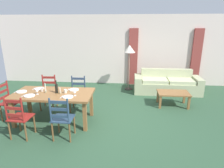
# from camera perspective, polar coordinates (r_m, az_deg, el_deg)

# --- Properties ---
(ground_plane) EXTENTS (9.60, 9.60, 0.02)m
(ground_plane) POSITION_cam_1_polar(r_m,az_deg,el_deg) (4.87, -0.63, -11.02)
(ground_plane) COLOR #2D4E35
(wall_far) EXTENTS (9.60, 0.16, 2.70)m
(wall_far) POSITION_cam_1_polar(r_m,az_deg,el_deg) (7.64, 1.70, 10.14)
(wall_far) COLOR beige
(wall_far) RESTS_ON ground_plane
(curtain_panel_left) EXTENTS (0.35, 0.08, 2.20)m
(curtain_panel_left) POSITION_cam_1_polar(r_m,az_deg,el_deg) (7.53, 6.35, 8.01)
(curtain_panel_left) COLOR brown
(curtain_panel_left) RESTS_ON ground_plane
(curtain_panel_right) EXTENTS (0.35, 0.08, 2.20)m
(curtain_panel_right) POSITION_cam_1_polar(r_m,az_deg,el_deg) (7.96, 24.02, 7.14)
(curtain_panel_right) COLOR brown
(curtain_panel_right) RESTS_ON ground_plane
(dining_table) EXTENTS (1.90, 0.96, 0.75)m
(dining_table) POSITION_cam_1_polar(r_m,az_deg,el_deg) (4.78, -17.33, -3.55)
(dining_table) COLOR olive
(dining_table) RESTS_ON ground_plane
(dining_chair_near_left) EXTENTS (0.44, 0.43, 0.96)m
(dining_chair_near_left) POSITION_cam_1_polar(r_m,az_deg,el_deg) (4.42, -26.22, -8.99)
(dining_chair_near_left) COLOR maroon
(dining_chair_near_left) RESTS_ON ground_plane
(dining_chair_near_right) EXTENTS (0.42, 0.40, 0.96)m
(dining_chair_near_right) POSITION_cam_1_polar(r_m,az_deg,el_deg) (4.07, -14.85, -9.95)
(dining_chair_near_right) COLOR navy
(dining_chair_near_right) RESTS_ON ground_plane
(dining_chair_far_left) EXTENTS (0.44, 0.42, 0.96)m
(dining_chair_far_left) POSITION_cam_1_polar(r_m,az_deg,el_deg) (5.69, -18.64, -2.34)
(dining_chair_far_left) COLOR maroon
(dining_chair_far_left) RESTS_ON ground_plane
(dining_chair_far_right) EXTENTS (0.43, 0.41, 0.96)m
(dining_chair_far_right) POSITION_cam_1_polar(r_m,az_deg,el_deg) (5.36, -10.24, -2.89)
(dining_chair_far_right) COLOR #2E4058
(dining_chair_far_right) RESTS_ON ground_plane
(dining_chair_head_west) EXTENTS (0.43, 0.45, 0.96)m
(dining_chair_head_west) POSITION_cam_1_polar(r_m,az_deg,el_deg) (5.43, -28.71, -4.57)
(dining_chair_head_west) COLOR maroon
(dining_chair_head_west) RESTS_ON ground_plane
(dinner_plate_near_left) EXTENTS (0.24, 0.24, 0.02)m
(dinner_plate_near_left) POSITION_cam_1_polar(r_m,az_deg,el_deg) (4.73, -23.61, -3.25)
(dinner_plate_near_left) COLOR white
(dinner_plate_near_left) RESTS_ON dining_table
(fork_near_left) EXTENTS (0.03, 0.17, 0.01)m
(fork_near_left) POSITION_cam_1_polar(r_m,az_deg,el_deg) (4.80, -25.18, -3.22)
(fork_near_left) COLOR silver
(fork_near_left) RESTS_ON dining_table
(dinner_plate_near_right) EXTENTS (0.24, 0.24, 0.02)m
(dinner_plate_near_right) POSITION_cam_1_polar(r_m,az_deg,el_deg) (4.38, -13.16, -3.80)
(dinner_plate_near_right) COLOR white
(dinner_plate_near_right) RESTS_ON dining_table
(fork_near_right) EXTENTS (0.02, 0.17, 0.01)m
(fork_near_right) POSITION_cam_1_polar(r_m,az_deg,el_deg) (4.43, -15.00, -3.78)
(fork_near_right) COLOR silver
(fork_near_right) RESTS_ON dining_table
(dinner_plate_far_left) EXTENTS (0.24, 0.24, 0.02)m
(dinner_plate_far_left) POSITION_cam_1_polar(r_m,az_deg,el_deg) (5.15, -21.06, -1.33)
(dinner_plate_far_left) COLOR white
(dinner_plate_far_left) RESTS_ON dining_table
(fork_far_left) EXTENTS (0.02, 0.17, 0.01)m
(fork_far_left) POSITION_cam_1_polar(r_m,az_deg,el_deg) (5.22, -22.54, -1.34)
(fork_far_left) COLOR silver
(fork_far_left) RESTS_ON dining_table
(dinner_plate_far_right) EXTENTS (0.24, 0.24, 0.02)m
(dinner_plate_far_right) POSITION_cam_1_polar(r_m,az_deg,el_deg) (4.83, -11.39, -1.69)
(dinner_plate_far_right) COLOR white
(dinner_plate_far_right) RESTS_ON dining_table
(fork_far_right) EXTENTS (0.03, 0.17, 0.01)m
(fork_far_right) POSITION_cam_1_polar(r_m,az_deg,el_deg) (4.87, -13.08, -1.69)
(fork_far_right) COLOR silver
(fork_far_right) RESTS_ON dining_table
(dinner_plate_head_west) EXTENTS (0.24, 0.24, 0.02)m
(dinner_plate_head_west) POSITION_cam_1_polar(r_m,az_deg,el_deg) (5.09, -25.60, -2.09)
(dinner_plate_head_west) COLOR white
(dinner_plate_head_west) RESTS_ON dining_table
(fork_head_west) EXTENTS (0.02, 0.17, 0.01)m
(fork_head_west) POSITION_cam_1_polar(r_m,az_deg,el_deg) (5.17, -27.02, -2.08)
(fork_head_west) COLOR silver
(fork_head_west) RESTS_ON dining_table
(wine_bottle) EXTENTS (0.07, 0.07, 0.32)m
(wine_bottle) POSITION_cam_1_polar(r_m,az_deg,el_deg) (4.68, -16.41, -1.26)
(wine_bottle) COLOR black
(wine_bottle) RESTS_ON dining_table
(wine_glass_near_left) EXTENTS (0.06, 0.06, 0.16)m
(wine_glass_near_left) POSITION_cam_1_polar(r_m,az_deg,el_deg) (4.75, -21.75, -1.62)
(wine_glass_near_left) COLOR white
(wine_glass_near_left) RESTS_ON dining_table
(wine_glass_near_right) EXTENTS (0.06, 0.06, 0.16)m
(wine_glass_near_right) POSITION_cam_1_polar(r_m,az_deg,el_deg) (4.41, -11.19, -2.13)
(wine_glass_near_right) COLOR white
(wine_glass_near_right) RESTS_ON dining_table
(coffee_cup_primary) EXTENTS (0.07, 0.07, 0.09)m
(coffee_cup_primary) POSITION_cam_1_polar(r_m,az_deg,el_deg) (4.65, -13.89, -2.13)
(coffee_cup_primary) COLOR beige
(coffee_cup_primary) RESTS_ON dining_table
(coffee_cup_secondary) EXTENTS (0.07, 0.07, 0.09)m
(coffee_cup_secondary) POSITION_cam_1_polar(r_m,az_deg,el_deg) (4.94, -20.33, -1.58)
(coffee_cup_secondary) COLOR beige
(coffee_cup_secondary) RESTS_ON dining_table
(candle_tall) EXTENTS (0.05, 0.05, 0.24)m
(candle_tall) POSITION_cam_1_polar(r_m,az_deg,el_deg) (4.82, -19.39, -1.67)
(candle_tall) COLOR #998C66
(candle_tall) RESTS_ON dining_table
(candle_short) EXTENTS (0.05, 0.05, 0.16)m
(candle_short) POSITION_cam_1_polar(r_m,az_deg,el_deg) (4.64, -15.36, -2.36)
(candle_short) COLOR #998C66
(candle_short) RESTS_ON dining_table
(couch) EXTENTS (2.29, 0.83, 0.80)m
(couch) POSITION_cam_1_polar(r_m,az_deg,el_deg) (7.01, 16.14, -0.05)
(couch) COLOR #B7BB8E
(couch) RESTS_ON ground_plane
(coffee_table) EXTENTS (0.90, 0.56, 0.42)m
(coffee_table) POSITION_cam_1_polar(r_m,az_deg,el_deg) (5.86, 17.97, -2.99)
(coffee_table) COLOR olive
(coffee_table) RESTS_ON ground_plane
(standing_lamp) EXTENTS (0.40, 0.40, 1.64)m
(standing_lamp) POSITION_cam_1_polar(r_m,az_deg,el_deg) (6.81, 5.29, 9.71)
(standing_lamp) COLOR #332D28
(standing_lamp) RESTS_ON ground_plane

